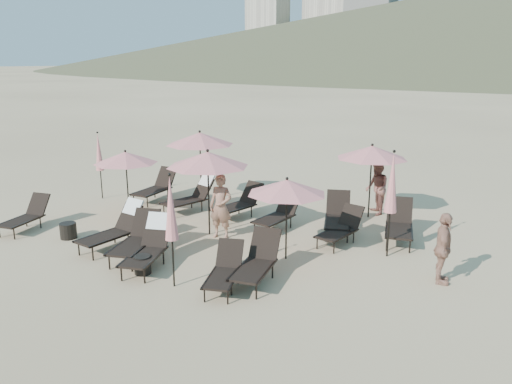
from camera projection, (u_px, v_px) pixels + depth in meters
The scene contains 28 objects.
ground at pixel (179, 271), 11.56m from camera, with size 800.00×800.00×0.00m, color #D6BA8C.
hotel_skyline at pixel (342, 25), 278.56m from camera, with size 109.00×82.00×55.00m.
lounger_0 at pixel (26, 215), 14.25m from camera, with size 0.90×1.70×0.93m.
lounger_1 at pixel (115, 227), 12.91m from camera, with size 0.88×1.90×1.15m.
lounger_2 at pixel (136, 238), 12.25m from camera, with size 1.17×1.93×1.04m.
lounger_3 at pixel (149, 245), 11.70m from camera, with size 1.14×1.91×1.12m.
lounger_4 at pixel (225, 270), 10.60m from camera, with size 1.04×1.64×0.88m.
lounger_5 at pixel (257, 261), 10.90m from camera, with size 0.95×1.84×1.01m.
lounger_6 at pixel (156, 187), 17.28m from camera, with size 0.77×1.85×1.05m.
lounger_7 at pixel (192, 195), 16.06m from camera, with size 1.15×1.91×1.13m.
lounger_8 at pixel (239, 203), 15.39m from camera, with size 1.09×1.87×1.01m.
lounger_9 at pixel (278, 214), 14.35m from camera, with size 0.87×1.76×0.97m.
lounger_10 at pixel (338, 215), 14.07m from camera, with size 1.24×1.94×1.04m.
lounger_11 at pixel (399, 224), 13.37m from camera, with size 1.09×1.92×1.04m.
lounger_12 at pixel (341, 228), 13.19m from camera, with size 0.90×1.69×0.92m.
umbrella_open_0 at pixel (126, 158), 15.23m from camera, with size 1.94×1.94×2.09m.
umbrella_open_1 at pixel (208, 159), 13.45m from camera, with size 2.25×2.25×2.42m.
umbrella_open_2 at pixel (287, 187), 11.80m from camera, with size 1.92×1.92×2.06m.
umbrella_open_3 at pixel (200, 139), 16.73m from camera, with size 2.29×2.29×2.47m.
umbrella_open_4 at pixel (372, 152), 15.02m from camera, with size 2.15×2.15×2.32m.
umbrella_closed_0 at pixel (171, 209), 10.33m from camera, with size 0.29×0.29×2.51m.
umbrella_closed_1 at pixel (392, 183), 11.95m from camera, with size 0.31×0.31×2.69m.
umbrella_closed_2 at pixel (99, 152), 17.23m from camera, with size 0.28×0.28×2.37m.
side_table_0 at pixel (68, 231), 13.64m from camera, with size 0.45×0.45×0.43m, color black.
side_table_1 at pixel (143, 265), 11.36m from camera, with size 0.38×0.38×0.43m, color black.
beachgoer_a at pixel (221, 206), 13.52m from camera, with size 0.65×0.43×1.78m, color #9F6D56.
beachgoer_b at pixel (377, 188), 15.65m from camera, with size 0.82×0.64×1.68m, color #8F554A.
beachgoer_c at pixel (443, 249), 10.75m from camera, with size 0.93×0.39×1.59m, color #AB7861.
Camera 1 is at (6.78, -8.48, 4.72)m, focal length 35.00 mm.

